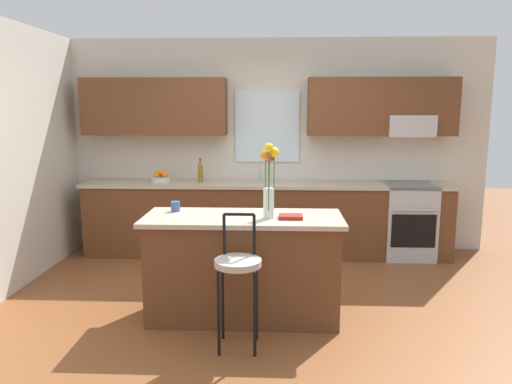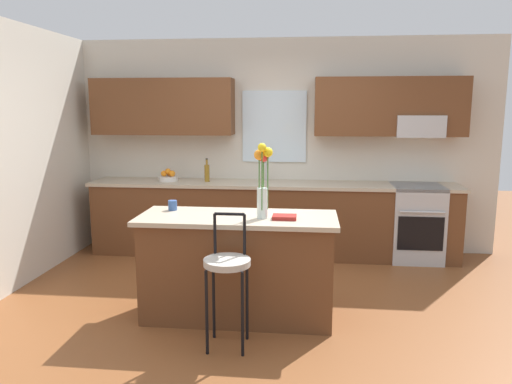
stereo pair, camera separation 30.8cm
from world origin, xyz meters
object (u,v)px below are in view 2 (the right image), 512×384
bar_stool_near (227,268)px  cookbook (284,217)px  flower_vase (263,177)px  bottle_olive_oil (207,172)px  oven_range (415,223)px  mug_ceramic (173,205)px  fruit_bowl_oranges (168,177)px  kitchen_island (238,266)px

bar_stool_near → cookbook: size_ratio=5.21×
flower_vase → bottle_olive_oil: size_ratio=2.17×
oven_range → bottle_olive_oil: (-2.57, 0.02, 0.58)m
cookbook → bottle_olive_oil: 2.25m
bar_stool_near → mug_ceramic: bar_stool_near is taller
mug_ceramic → cookbook: mug_ceramic is taller
flower_vase → bottle_olive_oil: flower_vase is taller
oven_range → cookbook: 2.51m
cookbook → mug_ceramic: bearing=166.7°
flower_vase → bottle_olive_oil: (-0.89, 1.97, -0.24)m
fruit_bowl_oranges → oven_range: bearing=-0.5°
fruit_bowl_oranges → kitchen_island: bearing=-58.5°
fruit_bowl_oranges → cookbook: bearing=-51.5°
fruit_bowl_oranges → bottle_olive_oil: size_ratio=0.82×
kitchen_island → flower_vase: flower_vase is taller
cookbook → oven_range: bearing=52.5°
oven_range → kitchen_island: (-1.91, -1.88, 0.00)m
fruit_bowl_oranges → bottle_olive_oil: bearing=-0.4°
flower_vase → fruit_bowl_oranges: flower_vase is taller
mug_ceramic → cookbook: 1.06m
kitchen_island → cookbook: cookbook is taller
cookbook → fruit_bowl_oranges: fruit_bowl_oranges is taller
oven_range → kitchen_island: bearing=-135.5°
kitchen_island → bottle_olive_oil: bearing=109.3°
oven_range → fruit_bowl_oranges: fruit_bowl_oranges is taller
flower_vase → mug_ceramic: (-0.85, 0.23, -0.31)m
kitchen_island → mug_ceramic: 0.82m
mug_ceramic → fruit_bowl_oranges: bearing=107.5°
mug_ceramic → kitchen_island: bearing=-15.1°
kitchen_island → mug_ceramic: mug_ceramic is taller
mug_ceramic → bottle_olive_oil: (-0.04, 1.73, 0.07)m
kitchen_island → bar_stool_near: 0.58m
kitchen_island → fruit_bowl_oranges: (-1.17, 1.91, 0.51)m
bar_stool_near → flower_vase: 0.84m
oven_range → flower_vase: bearing=-130.9°
kitchen_island → flower_vase: 0.84m
flower_vase → fruit_bowl_oranges: 2.43m
kitchen_island → bottle_olive_oil: size_ratio=5.83×
flower_vase → cookbook: 0.38m
kitchen_island → bottle_olive_oil: (-0.67, 1.90, 0.57)m
bar_stool_near → bottle_olive_oil: size_ratio=3.54×
oven_range → bottle_olive_oil: bottle_olive_oil is taller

